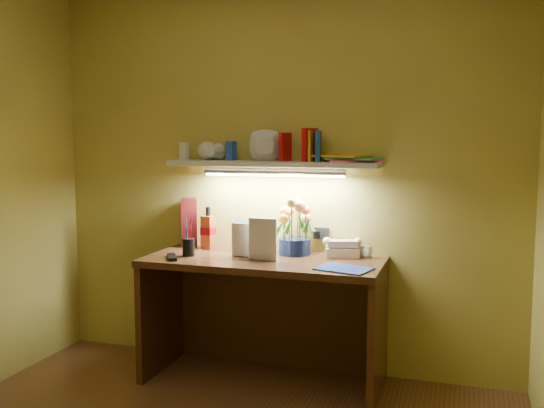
{
  "coord_description": "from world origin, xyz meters",
  "views": [
    {
      "loc": [
        1.12,
        -2.12,
        1.45
      ],
      "look_at": [
        0.01,
        1.35,
        1.06
      ],
      "focal_mm": 40.0,
      "sensor_mm": 36.0,
      "label": 1
    }
  ],
  "objects_px": {
    "desk": "(263,320)",
    "telephone": "(342,247)",
    "desk_clock": "(366,252)",
    "whisky_bottle": "(208,228)",
    "flower_bouquet": "(295,227)"
  },
  "relations": [
    {
      "from": "desk",
      "to": "telephone",
      "type": "height_order",
      "value": "telephone"
    },
    {
      "from": "desk_clock",
      "to": "desk",
      "type": "bearing_deg",
      "value": -138.33
    },
    {
      "from": "desk_clock",
      "to": "whisky_bottle",
      "type": "bearing_deg",
      "value": -158.02
    },
    {
      "from": "telephone",
      "to": "desk_clock",
      "type": "xyz_separation_m",
      "value": [
        0.14,
        0.02,
        -0.02
      ]
    },
    {
      "from": "telephone",
      "to": "whisky_bottle",
      "type": "xyz_separation_m",
      "value": [
        -0.87,
        0.01,
        0.08
      ]
    },
    {
      "from": "desk_clock",
      "to": "whisky_bottle",
      "type": "xyz_separation_m",
      "value": [
        -1.01,
        -0.02,
        0.1
      ]
    },
    {
      "from": "flower_bouquet",
      "to": "telephone",
      "type": "xyz_separation_m",
      "value": [
        0.29,
        0.01,
        -0.11
      ]
    },
    {
      "from": "desk",
      "to": "whisky_bottle",
      "type": "bearing_deg",
      "value": 155.66
    },
    {
      "from": "desk",
      "to": "whisky_bottle",
      "type": "relative_size",
      "value": 5.2
    },
    {
      "from": "telephone",
      "to": "whisky_bottle",
      "type": "distance_m",
      "value": 0.87
    },
    {
      "from": "desk",
      "to": "telephone",
      "type": "distance_m",
      "value": 0.64
    },
    {
      "from": "flower_bouquet",
      "to": "desk_clock",
      "type": "distance_m",
      "value": 0.45
    },
    {
      "from": "desk",
      "to": "flower_bouquet",
      "type": "xyz_separation_m",
      "value": [
        0.14,
        0.18,
        0.54
      ]
    },
    {
      "from": "desk",
      "to": "flower_bouquet",
      "type": "relative_size",
      "value": 4.12
    },
    {
      "from": "desk",
      "to": "desk_clock",
      "type": "xyz_separation_m",
      "value": [
        0.57,
        0.21,
        0.41
      ]
    }
  ]
}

